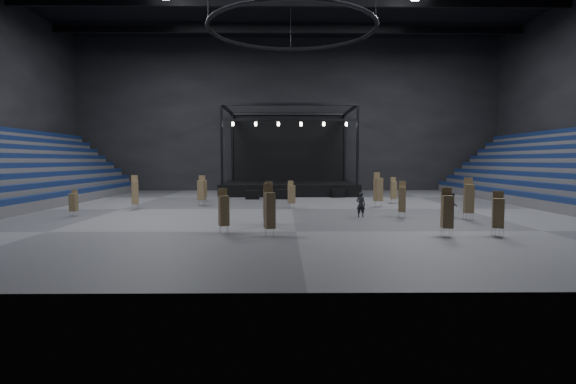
{
  "coord_description": "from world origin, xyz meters",
  "views": [
    {
      "loc": [
        -0.65,
        -32.85,
        3.56
      ],
      "look_at": [
        -0.31,
        -2.0,
        1.4
      ],
      "focal_mm": 28.0,
      "sensor_mm": 36.0,
      "label": 1
    }
  ],
  "objects_px": {
    "flight_case_right": "(338,193)",
    "chair_stack_12": "(204,190)",
    "stage": "(289,180)",
    "chair_stack_4": "(469,198)",
    "chair_stack_2": "(447,211)",
    "flight_case_left": "(252,195)",
    "chair_stack_8": "(378,189)",
    "chair_stack_11": "(201,190)",
    "chair_stack_6": "(394,190)",
    "chair_stack_13": "(291,194)",
    "chair_stack_10": "(224,210)",
    "man_center": "(361,205)",
    "chair_stack_7": "(498,212)",
    "chair_stack_0": "(268,203)",
    "chair_stack_9": "(73,202)",
    "crew_member": "(452,205)",
    "chair_stack_1": "(135,192)",
    "chair_stack_5": "(269,209)",
    "chair_stack_3": "(402,199)",
    "flight_case_mid": "(283,194)"
  },
  "relations": [
    {
      "from": "flight_case_right",
      "to": "chair_stack_12",
      "type": "height_order",
      "value": "chair_stack_12"
    },
    {
      "from": "stage",
      "to": "chair_stack_4",
      "type": "relative_size",
      "value": 5.46
    },
    {
      "from": "chair_stack_2",
      "to": "flight_case_left",
      "type": "bearing_deg",
      "value": 122.42
    },
    {
      "from": "chair_stack_8",
      "to": "chair_stack_11",
      "type": "distance_m",
      "value": 13.82
    },
    {
      "from": "chair_stack_4",
      "to": "chair_stack_11",
      "type": "bearing_deg",
      "value": 161.57
    },
    {
      "from": "chair_stack_4",
      "to": "chair_stack_6",
      "type": "bearing_deg",
      "value": 108.37
    },
    {
      "from": "stage",
      "to": "chair_stack_2",
      "type": "distance_m",
      "value": 29.09
    },
    {
      "from": "stage",
      "to": "chair_stack_13",
      "type": "bearing_deg",
      "value": -90.1
    },
    {
      "from": "chair_stack_2",
      "to": "chair_stack_13",
      "type": "relative_size",
      "value": 1.12
    },
    {
      "from": "stage",
      "to": "chair_stack_6",
      "type": "bearing_deg",
      "value": -54.19
    },
    {
      "from": "stage",
      "to": "chair_stack_10",
      "type": "relative_size",
      "value": 6.35
    },
    {
      "from": "stage",
      "to": "chair_stack_13",
      "type": "distance_m",
      "value": 15.73
    },
    {
      "from": "chair_stack_8",
      "to": "chair_stack_10",
      "type": "bearing_deg",
      "value": -150.7
    },
    {
      "from": "man_center",
      "to": "chair_stack_7",
      "type": "bearing_deg",
      "value": 149.26
    },
    {
      "from": "chair_stack_0",
      "to": "chair_stack_6",
      "type": "xyz_separation_m",
      "value": [
        10.05,
        12.47,
        -0.09
      ]
    },
    {
      "from": "chair_stack_12",
      "to": "chair_stack_9",
      "type": "bearing_deg",
      "value": -109.23
    },
    {
      "from": "chair_stack_7",
      "to": "crew_member",
      "type": "distance_m",
      "value": 7.72
    },
    {
      "from": "chair_stack_0",
      "to": "man_center",
      "type": "distance_m",
      "value": 6.67
    },
    {
      "from": "chair_stack_1",
      "to": "chair_stack_10",
      "type": "distance_m",
      "value": 13.42
    },
    {
      "from": "chair_stack_4",
      "to": "chair_stack_11",
      "type": "distance_m",
      "value": 19.66
    },
    {
      "from": "crew_member",
      "to": "chair_stack_5",
      "type": "bearing_deg",
      "value": 146.39
    },
    {
      "from": "chair_stack_11",
      "to": "crew_member",
      "type": "bearing_deg",
      "value": -15.66
    },
    {
      "from": "chair_stack_5",
      "to": "chair_stack_8",
      "type": "bearing_deg",
      "value": 38.62
    },
    {
      "from": "chair_stack_8",
      "to": "chair_stack_11",
      "type": "relative_size",
      "value": 1.12
    },
    {
      "from": "chair_stack_2",
      "to": "chair_stack_7",
      "type": "distance_m",
      "value": 2.41
    },
    {
      "from": "chair_stack_8",
      "to": "man_center",
      "type": "distance_m",
      "value": 6.7
    },
    {
      "from": "chair_stack_1",
      "to": "chair_stack_3",
      "type": "bearing_deg",
      "value": -36.27
    },
    {
      "from": "chair_stack_3",
      "to": "chair_stack_7",
      "type": "relative_size",
      "value": 1.08
    },
    {
      "from": "stage",
      "to": "chair_stack_6",
      "type": "distance_m",
      "value": 14.65
    },
    {
      "from": "chair_stack_6",
      "to": "chair_stack_12",
      "type": "distance_m",
      "value": 16.23
    },
    {
      "from": "chair_stack_3",
      "to": "chair_stack_7",
      "type": "distance_m",
      "value": 7.41
    },
    {
      "from": "chair_stack_4",
      "to": "chair_stack_9",
      "type": "relative_size",
      "value": 1.48
    },
    {
      "from": "chair_stack_13",
      "to": "flight_case_mid",
      "type": "bearing_deg",
      "value": 75.95
    },
    {
      "from": "flight_case_right",
      "to": "chair_stack_6",
      "type": "height_order",
      "value": "chair_stack_6"
    },
    {
      "from": "chair_stack_2",
      "to": "chair_stack_7",
      "type": "height_order",
      "value": "chair_stack_2"
    },
    {
      "from": "chair_stack_6",
      "to": "chair_stack_10",
      "type": "bearing_deg",
      "value": -128.51
    },
    {
      "from": "chair_stack_1",
      "to": "flight_case_left",
      "type": "bearing_deg",
      "value": 25.95
    },
    {
      "from": "chair_stack_7",
      "to": "chair_stack_13",
      "type": "height_order",
      "value": "chair_stack_7"
    },
    {
      "from": "flight_case_left",
      "to": "chair_stack_11",
      "type": "height_order",
      "value": "chair_stack_11"
    },
    {
      "from": "chair_stack_4",
      "to": "chair_stack_10",
      "type": "relative_size",
      "value": 1.16
    },
    {
      "from": "chair_stack_3",
      "to": "chair_stack_13",
      "type": "xyz_separation_m",
      "value": [
        -6.8,
        5.59,
        -0.1
      ]
    },
    {
      "from": "chair_stack_3",
      "to": "chair_stack_13",
      "type": "bearing_deg",
      "value": 157.11
    },
    {
      "from": "chair_stack_5",
      "to": "chair_stack_7",
      "type": "height_order",
      "value": "chair_stack_5"
    },
    {
      "from": "flight_case_left",
      "to": "chair_stack_2",
      "type": "xyz_separation_m",
      "value": [
        10.54,
        -20.43,
        0.8
      ]
    },
    {
      "from": "crew_member",
      "to": "chair_stack_3",
      "type": "bearing_deg",
      "value": 125.51
    },
    {
      "from": "chair_stack_1",
      "to": "chair_stack_11",
      "type": "distance_m",
      "value": 5.12
    },
    {
      "from": "flight_case_right",
      "to": "chair_stack_8",
      "type": "distance_m",
      "value": 9.13
    },
    {
      "from": "chair_stack_0",
      "to": "man_center",
      "type": "relative_size",
      "value": 1.52
    },
    {
      "from": "chair_stack_1",
      "to": "chair_stack_7",
      "type": "bearing_deg",
      "value": -50.61
    },
    {
      "from": "chair_stack_8",
      "to": "flight_case_left",
      "type": "bearing_deg",
      "value": 124.23
    }
  ]
}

